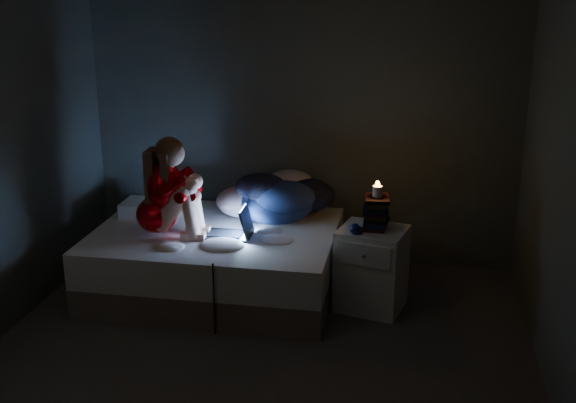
% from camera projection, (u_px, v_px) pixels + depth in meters
% --- Properties ---
extents(floor, '(3.60, 3.80, 0.02)m').
position_uv_depth(floor, '(252.00, 370.00, 4.52)').
color(floor, '#302D2A').
rests_on(floor, ground).
extents(wall_back, '(3.60, 0.02, 2.60)m').
position_uv_depth(wall_back, '(301.00, 111.00, 5.90)').
color(wall_back, '#3D3F3B').
rests_on(wall_back, ground).
extents(wall_front, '(3.60, 0.02, 2.60)m').
position_uv_depth(wall_front, '(116.00, 326.00, 2.32)').
color(wall_front, '#3D3F3B').
rests_on(wall_front, ground).
extents(bed, '(1.84, 1.38, 0.51)m').
position_uv_depth(bed, '(217.00, 260.00, 5.55)').
color(bed, silver).
rests_on(bed, ground).
extents(pillow, '(0.41, 0.29, 0.12)m').
position_uv_depth(pillow, '(148.00, 208.00, 5.78)').
color(pillow, silver).
rests_on(pillow, bed).
extents(woman, '(0.49, 0.33, 0.76)m').
position_uv_depth(woman, '(156.00, 186.00, 5.26)').
color(woman, '#A70004').
rests_on(woman, bed).
extents(laptop, '(0.35, 0.25, 0.25)m').
position_uv_depth(laptop, '(227.00, 221.00, 5.30)').
color(laptop, black).
rests_on(laptop, bed).
extents(clothes_pile, '(0.84, 0.76, 0.41)m').
position_uv_depth(clothes_pile, '(274.00, 194.00, 5.66)').
color(clothes_pile, navy).
rests_on(clothes_pile, bed).
extents(nightstand, '(0.55, 0.51, 0.62)m').
position_uv_depth(nightstand, '(371.00, 269.00, 5.25)').
color(nightstand, silver).
rests_on(nightstand, ground).
extents(book_stack, '(0.19, 0.25, 0.24)m').
position_uv_depth(book_stack, '(376.00, 213.00, 5.13)').
color(book_stack, black).
rests_on(book_stack, nightstand).
extents(candle, '(0.07, 0.07, 0.08)m').
position_uv_depth(candle, '(377.00, 192.00, 5.09)').
color(candle, beige).
rests_on(candle, book_stack).
extents(phone, '(0.08, 0.15, 0.01)m').
position_uv_depth(phone, '(361.00, 232.00, 5.08)').
color(phone, black).
rests_on(phone, nightstand).
extents(blue_orb, '(0.08, 0.08, 0.08)m').
position_uv_depth(blue_orb, '(359.00, 230.00, 5.01)').
color(blue_orb, '#0E164E').
rests_on(blue_orb, nightstand).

